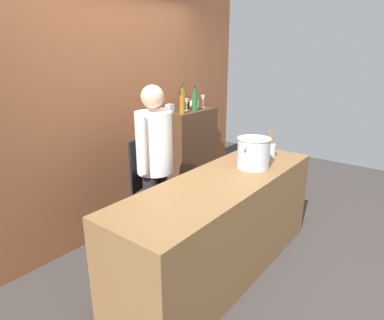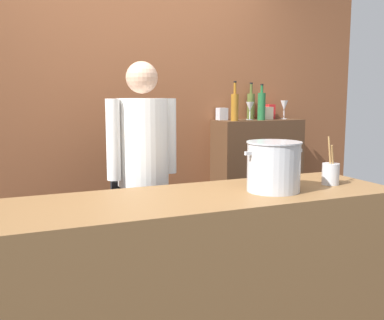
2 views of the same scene
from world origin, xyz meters
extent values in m
plane|color=#383330|center=(0.00, 0.00, 0.00)|extent=(8.00, 8.00, 0.00)
cube|color=brown|center=(0.00, 1.40, 1.50)|extent=(4.40, 0.10, 3.00)
cube|color=brown|center=(0.00, 0.00, 0.45)|extent=(2.29, 0.70, 0.90)
cube|color=#472D1C|center=(1.09, 1.19, 0.61)|extent=(0.76, 0.32, 1.23)
cylinder|color=black|center=(-0.01, 0.72, 0.42)|extent=(0.14, 0.14, 0.84)
cylinder|color=black|center=(-0.20, 0.67, 0.42)|extent=(0.14, 0.14, 0.84)
cylinder|color=white|center=(-0.11, 0.69, 1.13)|extent=(0.34, 0.34, 0.58)
cube|color=black|center=(-0.15, 0.87, 0.89)|extent=(0.30, 0.10, 0.52)
cylinder|color=white|center=(0.11, 0.75, 1.16)|extent=(0.09, 0.09, 0.52)
cylinder|color=white|center=(-0.32, 0.64, 1.16)|extent=(0.09, 0.09, 0.52)
sphere|color=tan|center=(-0.11, 0.69, 1.55)|extent=(0.21, 0.21, 0.21)
cylinder|color=#B7BABF|center=(0.43, -0.06, 1.04)|extent=(0.30, 0.30, 0.28)
cylinder|color=#B7BABF|center=(0.43, -0.06, 1.18)|extent=(0.31, 0.31, 0.01)
cube|color=#B7BABF|center=(0.26, -0.06, 1.13)|extent=(0.04, 0.02, 0.02)
cube|color=#B7BABF|center=(0.60, -0.06, 1.13)|extent=(0.04, 0.02, 0.02)
cylinder|color=#B7BABF|center=(0.86, -0.03, 0.97)|extent=(0.10, 0.10, 0.13)
cylinder|color=olive|center=(0.86, -0.05, 1.03)|extent=(0.05, 0.03, 0.23)
cylinder|color=olive|center=(0.85, -0.03, 1.06)|extent=(0.01, 0.06, 0.27)
cylinder|color=#475123|center=(1.08, 1.30, 1.34)|extent=(0.07, 0.07, 0.22)
cylinder|color=#475123|center=(1.08, 1.30, 1.49)|extent=(0.02, 0.02, 0.08)
cylinder|color=black|center=(1.08, 1.30, 1.54)|extent=(0.03, 0.03, 0.01)
cylinder|color=#1E592D|center=(1.08, 1.13, 1.34)|extent=(0.07, 0.07, 0.23)
cylinder|color=#1E592D|center=(1.08, 1.13, 1.49)|extent=(0.02, 0.02, 0.06)
cylinder|color=black|center=(1.08, 1.13, 1.53)|extent=(0.03, 0.03, 0.01)
cylinder|color=#8C5919|center=(0.81, 1.11, 1.34)|extent=(0.06, 0.06, 0.22)
cylinder|color=#8C5919|center=(0.81, 1.11, 1.49)|extent=(0.02, 0.02, 0.09)
cylinder|color=black|center=(0.81, 1.11, 1.55)|extent=(0.03, 0.03, 0.01)
cylinder|color=silver|center=(1.01, 1.19, 1.23)|extent=(0.06, 0.06, 0.01)
cylinder|color=silver|center=(1.01, 1.19, 1.27)|extent=(0.01, 0.01, 0.07)
cone|color=silver|center=(1.01, 1.19, 1.34)|extent=(0.07, 0.07, 0.08)
cylinder|color=silver|center=(1.36, 1.20, 1.23)|extent=(0.06, 0.06, 0.01)
cylinder|color=silver|center=(1.36, 1.20, 1.27)|extent=(0.01, 0.01, 0.07)
cone|color=silver|center=(1.36, 1.20, 1.35)|extent=(0.07, 0.07, 0.09)
cube|color=#B2B2B7|center=(0.78, 1.28, 1.28)|extent=(0.08, 0.08, 0.10)
cube|color=beige|center=(1.19, 1.22, 1.28)|extent=(0.09, 0.09, 0.11)
cube|color=red|center=(1.27, 1.29, 1.29)|extent=(0.07, 0.07, 0.13)
camera|label=1|loc=(-2.23, -1.41, 1.93)|focal=30.91mm
camera|label=2|loc=(-1.00, -2.21, 1.45)|focal=42.59mm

